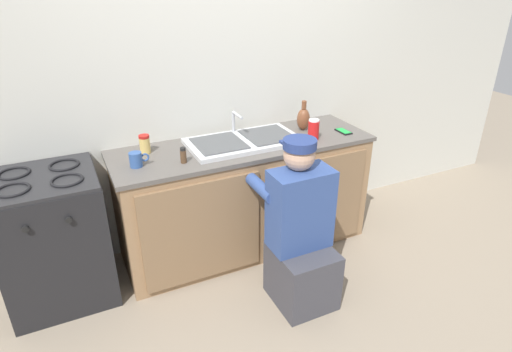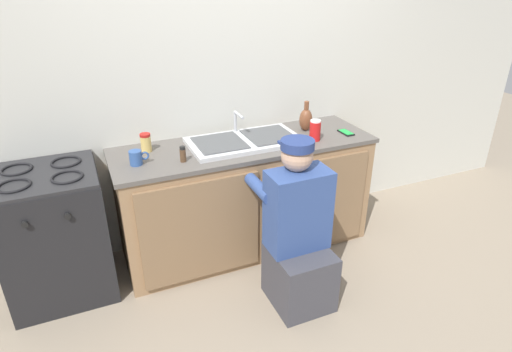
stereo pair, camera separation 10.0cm
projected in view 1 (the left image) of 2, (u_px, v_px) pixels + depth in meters
The scene contains 13 objects.
ground_plane at pixel (262, 264), 3.20m from camera, with size 12.00×12.00×0.00m, color gray.
back_wall at pixel (224, 79), 3.18m from camera, with size 6.00×0.10×2.50m, color silver.
counter_cabinet at pixel (245, 198), 3.25m from camera, with size 1.85×0.62×0.83m.
countertop at pixel (244, 145), 3.07m from camera, with size 1.89×0.62×0.03m, color #5B5651.
sink_double_basin at pixel (244, 141), 3.06m from camera, with size 0.80×0.44×0.19m.
stove_range at pixel (55, 238), 2.73m from camera, with size 0.63×0.62×0.89m.
plumber_person at pixel (300, 238), 2.70m from camera, with size 0.42×0.61×1.10m.
cell_phone at pixel (343, 131), 3.28m from camera, with size 0.07×0.14×0.01m.
spice_bottle_pepper at pixel (183, 155), 2.74m from camera, with size 0.04×0.04×0.10m.
condiment_jar at pixel (145, 144), 2.88m from camera, with size 0.07×0.07×0.13m.
vase_decorative at pixel (303, 119), 3.29m from camera, with size 0.10×0.10×0.23m.
coffee_mug at pixel (136, 160), 2.69m from camera, with size 0.13×0.08×0.09m.
soda_cup_red at pixel (314, 130), 3.11m from camera, with size 0.08×0.08×0.15m.
Camera 1 is at (-1.16, -2.32, 1.99)m, focal length 30.00 mm.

